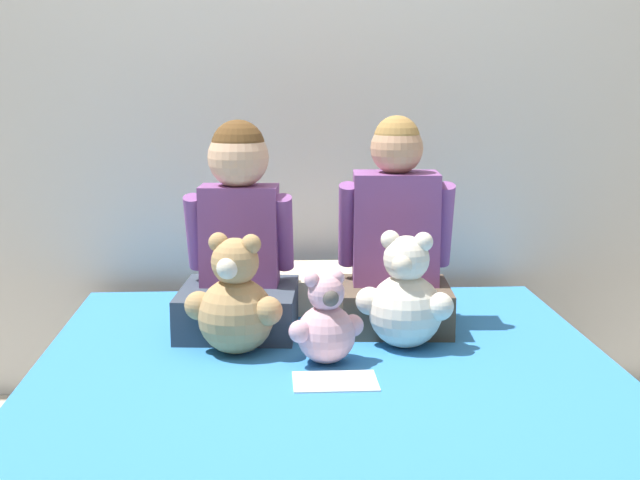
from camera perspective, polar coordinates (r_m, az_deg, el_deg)
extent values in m
cube|color=silver|center=(3.19, -0.73, 12.28)|extent=(8.00, 0.06, 2.50)
cube|color=white|center=(2.32, 0.57, -11.43)|extent=(1.52, 1.82, 0.17)
cube|color=#337FC6|center=(2.28, 0.58, -9.09)|extent=(1.54, 1.84, 0.03)
cube|color=#384251|center=(2.67, -5.23, -4.41)|extent=(0.37, 0.39, 0.13)
cube|color=#7F4789|center=(2.67, -5.17, 0.32)|extent=(0.24, 0.15, 0.30)
sphere|color=#DBAD89|center=(2.64, -5.26, 5.28)|extent=(0.18, 0.18, 0.18)
sphere|color=brown|center=(2.64, -5.27, 5.97)|extent=(0.16, 0.16, 0.16)
cylinder|color=#7F4789|center=(2.69, -7.97, 0.49)|extent=(0.07, 0.14, 0.24)
cylinder|color=#7F4789|center=(2.66, -2.34, 0.46)|extent=(0.07, 0.14, 0.24)
cube|color=brown|center=(2.69, 4.84, -4.25)|extent=(0.34, 0.33, 0.13)
cube|color=#7F4789|center=(2.69, 4.85, 0.79)|extent=(0.26, 0.18, 0.33)
sphere|color=tan|center=(2.66, 4.93, 5.88)|extent=(0.16, 0.16, 0.16)
sphere|color=#A37A42|center=(2.65, 4.94, 6.47)|extent=(0.14, 0.14, 0.14)
cylinder|color=#7F4789|center=(2.68, 1.79, 0.97)|extent=(0.07, 0.15, 0.27)
cylinder|color=#7F4789|center=(2.70, 7.89, 0.95)|extent=(0.07, 0.15, 0.27)
sphere|color=tan|center=(2.44, -5.40, -4.84)|extent=(0.21, 0.21, 0.21)
sphere|color=tan|center=(2.41, -5.46, -1.39)|extent=(0.13, 0.13, 0.13)
sphere|color=beige|center=(2.36, -5.95, -1.82)|extent=(0.06, 0.06, 0.06)
sphere|color=tan|center=(2.42, -6.52, -0.15)|extent=(0.05, 0.05, 0.05)
sphere|color=tan|center=(2.38, -4.44, -0.27)|extent=(0.05, 0.05, 0.05)
sphere|color=tan|center=(2.46, -7.76, -4.18)|extent=(0.08, 0.08, 0.08)
sphere|color=tan|center=(2.39, -3.36, -4.55)|extent=(0.08, 0.08, 0.08)
sphere|color=silver|center=(2.50, 5.49, -4.53)|extent=(0.21, 0.21, 0.21)
sphere|color=silver|center=(2.46, 5.55, -1.20)|extent=(0.13, 0.13, 0.13)
sphere|color=beige|center=(2.41, 5.28, -1.61)|extent=(0.06, 0.06, 0.06)
sphere|color=silver|center=(2.46, 4.52, 0.01)|extent=(0.05, 0.05, 0.05)
sphere|color=silver|center=(2.44, 6.63, -0.12)|extent=(0.05, 0.05, 0.05)
sphere|color=silver|center=(2.49, 3.19, -3.91)|extent=(0.08, 0.08, 0.08)
sphere|color=silver|center=(2.45, 7.65, -4.24)|extent=(0.08, 0.08, 0.08)
sphere|color=#DBA3B2|center=(2.36, 0.27, -6.04)|extent=(0.16, 0.16, 0.16)
sphere|color=#DBA3B2|center=(2.33, 0.28, -3.39)|extent=(0.10, 0.10, 0.10)
sphere|color=#4C4742|center=(2.29, 0.67, -3.74)|extent=(0.04, 0.04, 0.04)
sphere|color=#DBA3B2|center=(2.31, -0.53, -2.56)|extent=(0.04, 0.04, 0.04)
sphere|color=#DBA3B2|center=(2.33, 1.07, -2.41)|extent=(0.04, 0.04, 0.04)
sphere|color=#DBA3B2|center=(2.31, -1.29, -5.88)|extent=(0.06, 0.06, 0.06)
sphere|color=#DBA3B2|center=(2.37, 2.09, -5.49)|extent=(0.06, 0.06, 0.06)
cube|color=beige|center=(2.96, -0.40, -3.02)|extent=(0.53, 0.33, 0.11)
cube|color=white|center=(2.24, 0.97, -9.03)|extent=(0.21, 0.15, 0.00)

